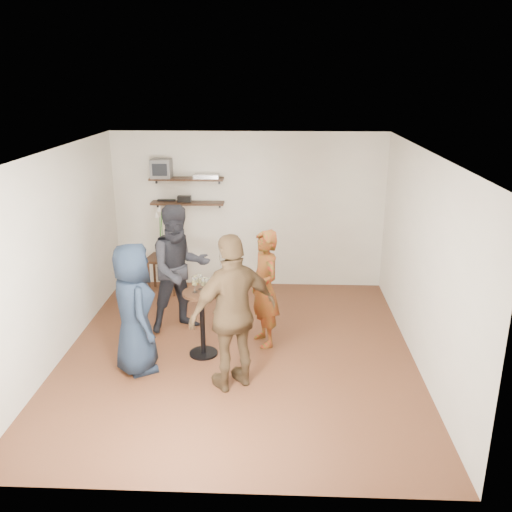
{
  "coord_description": "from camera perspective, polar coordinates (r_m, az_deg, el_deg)",
  "views": [
    {
      "loc": [
        0.5,
        -6.28,
        3.43
      ],
      "look_at": [
        0.21,
        0.4,
        1.21
      ],
      "focal_mm": 38.0,
      "sensor_mm": 36.0,
      "label": 1
    }
  ],
  "objects": [
    {
      "name": "room",
      "position": [
        6.65,
        -1.98,
        -0.29
      ],
      "size": [
        4.58,
        5.08,
        2.68
      ],
      "color": "#492617",
      "rests_on": "ground"
    },
    {
      "name": "shelf_upper",
      "position": [
        8.93,
        -7.32,
        8.06
      ],
      "size": [
        1.2,
        0.25,
        0.04
      ],
      "primitive_type": "cube",
      "color": "black",
      "rests_on": "room"
    },
    {
      "name": "shelf_lower",
      "position": [
        9.01,
        -7.22,
        5.56
      ],
      "size": [
        1.2,
        0.25,
        0.04
      ],
      "primitive_type": "cube",
      "color": "black",
      "rests_on": "room"
    },
    {
      "name": "crt_monitor",
      "position": [
        8.97,
        -9.91,
        9.08
      ],
      "size": [
        0.32,
        0.3,
        0.3
      ],
      "primitive_type": "cube",
      "color": "#59595B",
      "rests_on": "shelf_upper"
    },
    {
      "name": "dvd_deck",
      "position": [
        8.87,
        -5.23,
        8.38
      ],
      "size": [
        0.4,
        0.24,
        0.06
      ],
      "primitive_type": "cube",
      "color": "silver",
      "rests_on": "shelf_upper"
    },
    {
      "name": "radio",
      "position": [
        9.0,
        -7.55,
        5.97
      ],
      "size": [
        0.22,
        0.1,
        0.1
      ],
      "primitive_type": "cube",
      "color": "black",
      "rests_on": "shelf_lower"
    },
    {
      "name": "power_strip",
      "position": [
        9.11,
        -9.4,
        5.82
      ],
      "size": [
        0.3,
        0.05,
        0.03
      ],
      "primitive_type": "cube",
      "color": "black",
      "rests_on": "shelf_lower"
    },
    {
      "name": "side_table",
      "position": [
        9.07,
        -9.77,
        -0.72
      ],
      "size": [
        0.57,
        0.57,
        0.6
      ],
      "rotation": [
        0.0,
        0.0,
        -0.16
      ],
      "color": "black",
      "rests_on": "room"
    },
    {
      "name": "vase_lilies",
      "position": [
        8.95,
        -9.91,
        1.59
      ],
      "size": [
        0.19,
        0.19,
        0.9
      ],
      "rotation": [
        0.0,
        0.0,
        -0.16
      ],
      "color": "white",
      "rests_on": "side_table"
    },
    {
      "name": "drinks_table",
      "position": [
        6.93,
        -5.68,
        -6.15
      ],
      "size": [
        0.48,
        0.48,
        0.87
      ],
      "color": "black",
      "rests_on": "room"
    },
    {
      "name": "wine_glass_fl",
      "position": [
        6.75,
        -6.49,
        -2.68
      ],
      "size": [
        0.07,
        0.07,
        0.21
      ],
      "color": "silver",
      "rests_on": "drinks_table"
    },
    {
      "name": "wine_glass_fr",
      "position": [
        6.71,
        -5.2,
        -2.85
      ],
      "size": [
        0.07,
        0.07,
        0.2
      ],
      "color": "silver",
      "rests_on": "drinks_table"
    },
    {
      "name": "wine_glass_bl",
      "position": [
        6.83,
        -5.89,
        -2.5
      ],
      "size": [
        0.06,
        0.06,
        0.19
      ],
      "color": "silver",
      "rests_on": "drinks_table"
    },
    {
      "name": "wine_glass_br",
      "position": [
        6.76,
        -5.55,
        -2.77
      ],
      "size": [
        0.06,
        0.06,
        0.19
      ],
      "color": "silver",
      "rests_on": "drinks_table"
    },
    {
      "name": "person_plaid",
      "position": [
        7.1,
        0.91,
        -3.45
      ],
      "size": [
        0.58,
        0.68,
        1.58
      ],
      "primitive_type": "imported",
      "rotation": [
        0.0,
        0.0,
        -1.15
      ],
      "color": "#B51814",
      "rests_on": "room"
    },
    {
      "name": "person_dark",
      "position": [
        7.56,
        -8.05,
        -1.34
      ],
      "size": [
        1.1,
        1.02,
        1.8
      ],
      "primitive_type": "imported",
      "rotation": [
        0.0,
        0.0,
        0.5
      ],
      "color": "black",
      "rests_on": "room"
    },
    {
      "name": "person_navy",
      "position": [
        6.62,
        -12.73,
        -5.43
      ],
      "size": [
        0.83,
        0.94,
        1.62
      ],
      "primitive_type": "imported",
      "rotation": [
        0.0,
        0.0,
        2.07
      ],
      "color": "black",
      "rests_on": "room"
    },
    {
      "name": "person_brown",
      "position": [
        6.08,
        -2.37,
        -6.01
      ],
      "size": [
        1.15,
        0.96,
        1.84
      ],
      "primitive_type": "imported",
      "rotation": [
        0.0,
        0.0,
        3.71
      ],
      "color": "#402E1B",
      "rests_on": "room"
    }
  ]
}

